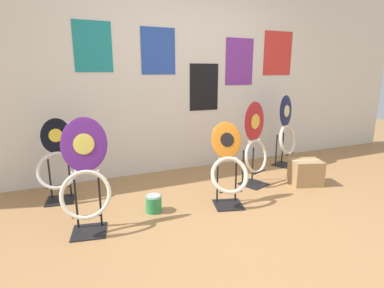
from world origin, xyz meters
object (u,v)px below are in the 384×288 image
(toilet_seat_display_jazz_black, at_px, (57,162))
(paint_can, at_px, (154,203))
(toilet_seat_display_crimson_swirl, at_px, (255,147))
(storage_box, at_px, (306,172))
(toilet_seat_display_navy_moon, at_px, (287,133))
(toilet_seat_display_orange_sun, at_px, (229,167))
(toilet_seat_display_purple_note, at_px, (85,178))

(toilet_seat_display_jazz_black, bearing_deg, paint_can, -39.15)
(toilet_seat_display_crimson_swirl, xyz_separation_m, paint_can, (-1.32, -0.21, -0.38))
(storage_box, bearing_deg, toilet_seat_display_navy_moon, 67.99)
(toilet_seat_display_jazz_black, bearing_deg, storage_box, -14.30)
(toilet_seat_display_orange_sun, height_order, storage_box, toilet_seat_display_orange_sun)
(paint_can, bearing_deg, toilet_seat_display_orange_sun, -11.04)
(toilet_seat_display_crimson_swirl, relative_size, toilet_seat_display_navy_moon, 0.98)
(paint_can, bearing_deg, toilet_seat_display_purple_note, -169.14)
(toilet_seat_display_jazz_black, relative_size, toilet_seat_display_purple_note, 0.89)
(toilet_seat_display_orange_sun, relative_size, paint_can, 4.99)
(toilet_seat_display_jazz_black, relative_size, storage_box, 2.07)
(paint_can, bearing_deg, toilet_seat_display_navy_moon, 17.18)
(toilet_seat_display_navy_moon, distance_m, storage_box, 0.82)
(toilet_seat_display_purple_note, xyz_separation_m, toilet_seat_display_orange_sun, (1.35, -0.03, -0.07))
(toilet_seat_display_jazz_black, height_order, toilet_seat_display_purple_note, toilet_seat_display_purple_note)
(toilet_seat_display_orange_sun, bearing_deg, paint_can, 168.96)
(toilet_seat_display_crimson_swirl, xyz_separation_m, toilet_seat_display_jazz_black, (-2.14, 0.46, -0.05))
(toilet_seat_display_crimson_swirl, height_order, storage_box, toilet_seat_display_crimson_swirl)
(toilet_seat_display_navy_moon, distance_m, toilet_seat_display_purple_note, 2.90)
(toilet_seat_display_jazz_black, distance_m, storage_box, 2.83)
(toilet_seat_display_orange_sun, bearing_deg, storage_box, 6.03)
(toilet_seat_display_jazz_black, distance_m, toilet_seat_display_navy_moon, 3.01)
(toilet_seat_display_purple_note, bearing_deg, paint_can, 10.86)
(toilet_seat_display_jazz_black, relative_size, toilet_seat_display_orange_sun, 1.02)
(toilet_seat_display_jazz_black, distance_m, paint_can, 1.11)
(toilet_seat_display_jazz_black, xyz_separation_m, paint_can, (0.83, -0.67, -0.33))
(toilet_seat_display_crimson_swirl, height_order, paint_can, toilet_seat_display_crimson_swirl)
(toilet_seat_display_purple_note, distance_m, storage_box, 2.53)
(toilet_seat_display_crimson_swirl, distance_m, toilet_seat_display_orange_sun, 0.68)
(toilet_seat_display_navy_moon, bearing_deg, toilet_seat_display_purple_note, -164.16)
(storage_box, bearing_deg, toilet_seat_display_crimson_swirl, 158.19)
(toilet_seat_display_navy_moon, relative_size, toilet_seat_display_orange_sun, 1.21)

